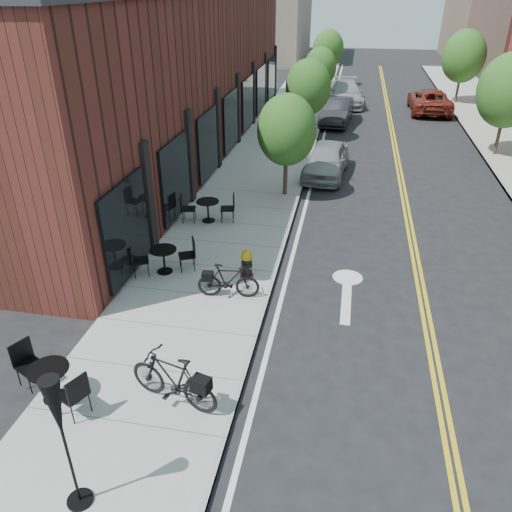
# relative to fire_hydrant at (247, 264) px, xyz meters

# --- Properties ---
(ground) EXTENTS (120.00, 120.00, 0.00)m
(ground) POSITION_rel_fire_hydrant_xyz_m (0.80, -2.62, -0.53)
(ground) COLOR black
(ground) RESTS_ON ground
(sidewalk_near) EXTENTS (4.00, 70.00, 0.12)m
(sidewalk_near) POSITION_rel_fire_hydrant_xyz_m (-1.20, 7.38, -0.47)
(sidewalk_near) COLOR #9E9B93
(sidewalk_near) RESTS_ON ground
(building_near) EXTENTS (5.00, 28.00, 7.00)m
(building_near) POSITION_rel_fire_hydrant_xyz_m (-5.70, 11.38, 2.97)
(building_near) COLOR #461F16
(building_near) RESTS_ON ground
(bg_building_left) EXTENTS (8.00, 14.00, 10.00)m
(bg_building_left) POSITION_rel_fire_hydrant_xyz_m (-7.20, 45.38, 4.47)
(bg_building_left) COLOR #726656
(bg_building_left) RESTS_ON ground
(tree_near_a) EXTENTS (2.20, 2.20, 3.81)m
(tree_near_a) POSITION_rel_fire_hydrant_xyz_m (0.20, 6.38, 2.08)
(tree_near_a) COLOR #382B1E
(tree_near_a) RESTS_ON sidewalk_near
(tree_near_b) EXTENTS (2.30, 2.30, 3.98)m
(tree_near_b) POSITION_rel_fire_hydrant_xyz_m (0.20, 14.38, 2.19)
(tree_near_b) COLOR #382B1E
(tree_near_b) RESTS_ON sidewalk_near
(tree_near_c) EXTENTS (2.10, 2.10, 3.67)m
(tree_near_c) POSITION_rel_fire_hydrant_xyz_m (0.20, 22.38, 2.00)
(tree_near_c) COLOR #382B1E
(tree_near_c) RESTS_ON sidewalk_near
(tree_near_d) EXTENTS (2.40, 2.40, 4.11)m
(tree_near_d) POSITION_rel_fire_hydrant_xyz_m (0.20, 30.38, 2.26)
(tree_near_d) COLOR #382B1E
(tree_near_d) RESTS_ON sidewalk_near
(tree_far_b) EXTENTS (2.80, 2.80, 4.62)m
(tree_far_b) POSITION_rel_fire_hydrant_xyz_m (9.40, 13.38, 2.53)
(tree_far_b) COLOR #382B1E
(tree_far_b) RESTS_ON sidewalk_far
(tree_far_c) EXTENTS (2.80, 2.80, 4.62)m
(tree_far_c) POSITION_rel_fire_hydrant_xyz_m (9.40, 25.38, 2.53)
(tree_far_c) COLOR #382B1E
(tree_far_c) RESTS_ON sidewalk_far
(fire_hydrant) EXTENTS (0.43, 0.43, 0.86)m
(fire_hydrant) POSITION_rel_fire_hydrant_xyz_m (0.00, 0.00, 0.00)
(fire_hydrant) COLOR maroon
(fire_hydrant) RESTS_ON sidewalk_near
(bicycle_left) EXTENTS (2.03, 1.05, 1.17)m
(bicycle_left) POSITION_rel_fire_hydrant_xyz_m (-0.41, -4.94, 0.18)
(bicycle_left) COLOR black
(bicycle_left) RESTS_ON sidewalk_near
(bicycle_right) EXTENTS (1.66, 0.65, 0.97)m
(bicycle_right) POSITION_rel_fire_hydrant_xyz_m (-0.25, -1.10, 0.08)
(bicycle_right) COLOR black
(bicycle_right) RESTS_ON sidewalk_near
(bistro_set_a) EXTENTS (1.85, 1.18, 0.99)m
(bistro_set_a) POSITION_rel_fire_hydrant_xyz_m (-2.80, -5.29, 0.09)
(bistro_set_a) COLOR black
(bistro_set_a) RESTS_ON sidewalk_near
(bistro_set_b) EXTENTS (1.77, 1.12, 0.94)m
(bistro_set_b) POSITION_rel_fire_hydrant_xyz_m (-2.35, -0.19, 0.07)
(bistro_set_b) COLOR black
(bistro_set_b) RESTS_ON sidewalk_near
(bistro_set_c) EXTENTS (1.84, 0.91, 0.97)m
(bistro_set_c) POSITION_rel_fire_hydrant_xyz_m (-2.05, 3.37, 0.08)
(bistro_set_c) COLOR black
(bistro_set_c) RESTS_ON sidewalk_near
(patio_umbrella) EXTENTS (0.41, 0.41, 2.56)m
(patio_umbrella) POSITION_rel_fire_hydrant_xyz_m (-1.20, -7.28, 1.43)
(patio_umbrella) COLOR black
(patio_umbrella) RESTS_ON sidewalk_near
(parked_car_a) EXTENTS (2.02, 4.27, 1.41)m
(parked_car_a) POSITION_rel_fire_hydrant_xyz_m (1.60, 9.08, 0.18)
(parked_car_a) COLOR gray
(parked_car_a) RESTS_ON ground
(parked_car_b) EXTENTS (1.90, 4.54, 1.46)m
(parked_car_b) POSITION_rel_fire_hydrant_xyz_m (1.60, 18.28, 0.20)
(parked_car_b) COLOR black
(parked_car_b) RESTS_ON ground
(parked_car_c) EXTENTS (2.65, 5.49, 1.54)m
(parked_car_c) POSITION_rel_fire_hydrant_xyz_m (1.92, 23.59, 0.25)
(parked_car_c) COLOR #A1A1A5
(parked_car_c) RESTS_ON ground
(parked_car_far) EXTENTS (2.42, 5.23, 1.45)m
(parked_car_far) POSITION_rel_fire_hydrant_xyz_m (7.28, 22.38, 0.20)
(parked_car_far) COLOR maroon
(parked_car_far) RESTS_ON ground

